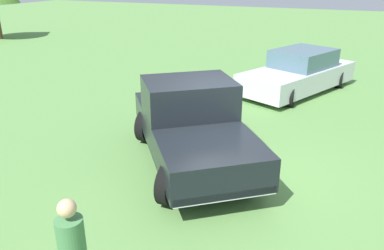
{
  "coord_description": "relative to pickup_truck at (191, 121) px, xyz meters",
  "views": [
    {
      "loc": [
        -6.94,
        -2.08,
        3.98
      ],
      "look_at": [
        0.13,
        0.96,
        0.9
      ],
      "focal_mm": 36.03,
      "sensor_mm": 36.0,
      "label": 1
    }
  ],
  "objects": [
    {
      "name": "pickup_truck",
      "position": [
        0.0,
        0.0,
        0.0
      ],
      "size": [
        4.75,
        4.28,
        1.83
      ],
      "rotation": [
        0.0,
        0.0,
        3.8
      ],
      "color": "black",
      "rests_on": "ground_plane"
    },
    {
      "name": "sedan_near",
      "position": [
        6.46,
        -1.35,
        -0.28
      ],
      "size": [
        5.1,
        3.6,
        1.46
      ],
      "rotation": [
        0.0,
        0.0,
        2.73
      ],
      "color": "black",
      "rests_on": "ground_plane"
    },
    {
      "name": "ground_plane",
      "position": [
        -0.22,
        -1.03,
        -0.95
      ],
      "size": [
        80.0,
        80.0,
        0.0
      ],
      "primitive_type": "plane",
      "color": "#5B8C47"
    }
  ]
}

